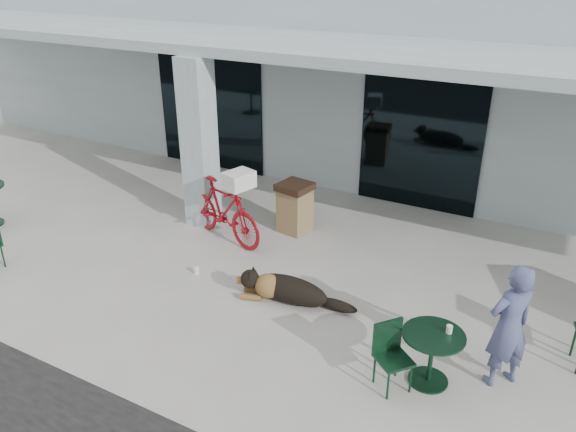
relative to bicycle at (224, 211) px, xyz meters
The scene contains 15 objects.
ground 2.12m from the bicycle, 68.49° to the right, with size 80.00×80.00×0.00m, color #B8B5AD.
building 6.85m from the bicycle, 83.53° to the left, with size 22.00×7.00×4.50m, color #AEBFC5.
storefront_glass_left 4.01m from the bicycle, 128.51° to the left, with size 2.80×0.06×2.70m, color black.
storefront_glass_right 4.07m from the bicycle, 50.39° to the left, with size 2.40×0.06×2.70m, color black.
column 1.31m from the bicycle, 151.97° to the left, with size 0.50×0.50×3.12m, color #AEBFC5.
overhang 3.23m from the bicycle, 66.23° to the left, with size 22.00×2.80×0.18m, color #AEBFC5.
bicycle is the anchor object (origin of this frame).
laundry_basket 0.84m from the bicycle, 16.15° to the right, with size 0.49×0.36×0.29m, color white.
dog 2.35m from the bicycle, 31.03° to the right, with size 1.36×0.45×0.45m, color black, non-canonical shape.
cup_near_dog 1.35m from the bicycle, 76.85° to the right, with size 0.09×0.09×0.11m, color white.
cafe_table_far 4.68m from the bicycle, 24.14° to the right, with size 0.74×0.74×0.69m, color #11301D, non-canonical shape.
cafe_chair_far_a 4.50m from the bicycle, 29.62° to the right, with size 0.38×0.41×0.84m, color #11301D, non-canonical shape.
person 5.24m from the bicycle, 16.67° to the right, with size 0.58×0.38×1.60m, color #474E77.
cup_on_table 4.77m from the bicycle, 22.23° to the right, with size 0.07×0.07×0.10m, color white.
trash_receptacle 1.31m from the bicycle, 43.49° to the left, with size 0.55×0.55×0.94m, color olive, non-canonical shape.
Camera 1 is at (4.57, -5.46, 4.68)m, focal length 35.00 mm.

